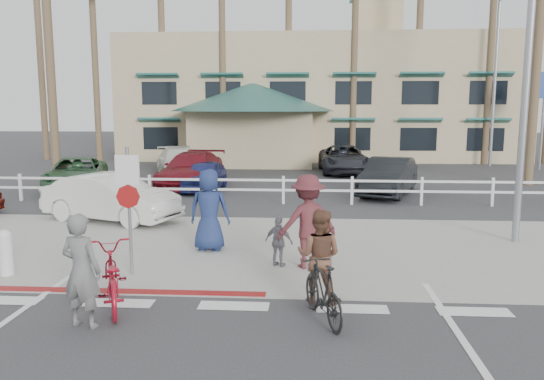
# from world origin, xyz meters

# --- Properties ---
(ground) EXTENTS (140.00, 140.00, 0.00)m
(ground) POSITION_xyz_m (0.00, 0.00, 0.00)
(ground) COLOR #333335
(sidewalk_plaza) EXTENTS (22.00, 7.00, 0.01)m
(sidewalk_plaza) POSITION_xyz_m (0.00, 4.50, 0.01)
(sidewalk_plaza) COLOR gray
(sidewalk_plaza) RESTS_ON ground
(cross_street) EXTENTS (40.00, 5.00, 0.01)m
(cross_street) POSITION_xyz_m (0.00, 8.50, 0.00)
(cross_street) COLOR #333335
(cross_street) RESTS_ON ground
(parking_lot) EXTENTS (50.00, 16.00, 0.01)m
(parking_lot) POSITION_xyz_m (0.00, 18.00, 0.00)
(parking_lot) COLOR #333335
(parking_lot) RESTS_ON ground
(curb_red) EXTENTS (7.00, 0.25, 0.02)m
(curb_red) POSITION_xyz_m (-3.00, 1.20, 0.01)
(curb_red) COLOR maroon
(curb_red) RESTS_ON ground
(rail_fence) EXTENTS (29.40, 0.16, 1.00)m
(rail_fence) POSITION_xyz_m (0.50, 10.50, 0.50)
(rail_fence) COLOR silver
(rail_fence) RESTS_ON ground
(building) EXTENTS (28.00, 16.00, 11.30)m
(building) POSITION_xyz_m (2.00, 31.00, 5.65)
(building) COLOR tan
(building) RESTS_ON ground
(sign_post) EXTENTS (0.50, 0.10, 2.90)m
(sign_post) POSITION_xyz_m (-2.30, 2.20, 1.45)
(sign_post) COLOR gray
(sign_post) RESTS_ON ground
(bollard_0) EXTENTS (0.26, 0.26, 0.95)m
(bollard_0) POSITION_xyz_m (-4.80, 2.00, 0.47)
(bollard_0) COLOR silver
(bollard_0) RESTS_ON ground
(streetlight_0) EXTENTS (0.60, 2.00, 9.00)m
(streetlight_0) POSITION_xyz_m (6.50, 5.50, 4.50)
(streetlight_0) COLOR gray
(streetlight_0) RESTS_ON ground
(streetlight_1) EXTENTS (0.60, 2.00, 9.50)m
(streetlight_1) POSITION_xyz_m (12.00, 24.00, 4.75)
(streetlight_1) COLOR gray
(streetlight_1) RESTS_ON ground
(info_sign) EXTENTS (1.20, 0.16, 5.60)m
(info_sign) POSITION_xyz_m (14.00, 22.00, 2.80)
(info_sign) COLOR navy
(info_sign) RESTS_ON ground
(palm_0) EXTENTS (4.00, 4.00, 15.00)m
(palm_0) POSITION_xyz_m (-16.00, 26.00, 7.50)
(palm_0) COLOR black
(palm_0) RESTS_ON ground
(palm_1) EXTENTS (4.00, 4.00, 13.00)m
(palm_1) POSITION_xyz_m (-12.00, 25.00, 6.50)
(palm_1) COLOR black
(palm_1) RESTS_ON ground
(palm_2) EXTENTS (4.00, 4.00, 16.00)m
(palm_2) POSITION_xyz_m (-8.00, 26.00, 8.00)
(palm_2) COLOR black
(palm_2) RESTS_ON ground
(palm_3) EXTENTS (4.00, 4.00, 14.00)m
(palm_3) POSITION_xyz_m (-4.00, 25.00, 7.00)
(palm_3) COLOR black
(palm_3) RESTS_ON ground
(palm_4) EXTENTS (4.00, 4.00, 15.00)m
(palm_4) POSITION_xyz_m (0.00, 26.00, 7.50)
(palm_4) COLOR black
(palm_4) RESTS_ON ground
(palm_5) EXTENTS (4.00, 4.00, 13.00)m
(palm_5) POSITION_xyz_m (4.00, 25.00, 6.50)
(palm_5) COLOR black
(palm_5) RESTS_ON ground
(palm_6) EXTENTS (4.00, 4.00, 17.00)m
(palm_6) POSITION_xyz_m (8.00, 26.00, 8.50)
(palm_6) COLOR black
(palm_6) RESTS_ON ground
(palm_7) EXTENTS (4.00, 4.00, 14.00)m
(palm_7) POSITION_xyz_m (12.00, 25.00, 7.00)
(palm_7) COLOR black
(palm_7) RESTS_ON ground
(palm_10) EXTENTS (4.00, 4.00, 12.00)m
(palm_10) POSITION_xyz_m (-10.00, 15.00, 6.00)
(palm_10) COLOR black
(palm_10) RESTS_ON ground
(palm_11) EXTENTS (4.00, 4.00, 14.00)m
(palm_11) POSITION_xyz_m (11.00, 16.00, 7.00)
(palm_11) COLOR black
(palm_11) RESTS_ON ground
(bike_red) EXTENTS (1.43, 2.13, 1.06)m
(bike_red) POSITION_xyz_m (-2.06, 0.44, 0.53)
(bike_red) COLOR maroon
(bike_red) RESTS_ON ground
(rider_red) EXTENTS (0.73, 0.56, 1.78)m
(rider_red) POSITION_xyz_m (-2.19, -0.37, 0.89)
(rider_red) COLOR slate
(rider_red) RESTS_ON ground
(bike_black) EXTENTS (0.96, 1.69, 0.98)m
(bike_black) POSITION_xyz_m (1.49, 0.09, 0.49)
(bike_black) COLOR black
(bike_black) RESTS_ON ground
(rider_black) EXTENTS (0.93, 0.81, 1.64)m
(rider_black) POSITION_xyz_m (1.44, 0.95, 0.82)
(rider_black) COLOR brown
(rider_black) RESTS_ON ground
(pedestrian_a) EXTENTS (1.45, 1.12, 1.98)m
(pedestrian_a) POSITION_xyz_m (1.25, 2.97, 0.99)
(pedestrian_a) COLOR #562328
(pedestrian_a) RESTS_ON ground
(pedestrian_child) EXTENTS (0.69, 0.50, 1.09)m
(pedestrian_child) POSITION_xyz_m (0.64, 2.97, 0.55)
(pedestrian_child) COLOR slate
(pedestrian_child) RESTS_ON ground
(pedestrian_b) EXTENTS (0.98, 0.66, 1.95)m
(pedestrian_b) POSITION_xyz_m (-1.07, 4.20, 0.97)
(pedestrian_b) COLOR navy
(pedestrian_b) RESTS_ON ground
(car_white_sedan) EXTENTS (4.53, 2.86, 1.41)m
(car_white_sedan) POSITION_xyz_m (-4.62, 7.31, 0.71)
(car_white_sedan) COLOR silver
(car_white_sedan) RESTS_ON ground
(lot_car_0) EXTENTS (3.58, 5.31, 1.35)m
(lot_car_0) POSITION_xyz_m (-8.30, 13.24, 0.68)
(lot_car_0) COLOR #29522F
(lot_car_0) RESTS_ON ground
(lot_car_1) EXTENTS (2.48, 5.24, 1.48)m
(lot_car_1) POSITION_xyz_m (-3.73, 14.45, 0.74)
(lot_car_1) COLOR maroon
(lot_car_1) RESTS_ON ground
(lot_car_2) EXTENTS (1.50, 3.63, 1.23)m
(lot_car_2) POSITION_xyz_m (-2.98, 13.48, 0.62)
(lot_car_2) COLOR navy
(lot_car_2) RESTS_ON ground
(lot_car_3) EXTENTS (2.97, 4.65, 1.45)m
(lot_car_3) POSITION_xyz_m (4.40, 12.79, 0.72)
(lot_car_3) COLOR black
(lot_car_3) RESTS_ON ground
(lot_car_4) EXTENTS (3.66, 5.31, 1.43)m
(lot_car_4) POSITION_xyz_m (-5.03, 17.72, 0.71)
(lot_car_4) COLOR silver
(lot_car_4) RESTS_ON ground
(lot_car_5) EXTENTS (2.60, 5.28, 1.44)m
(lot_car_5) POSITION_xyz_m (3.15, 19.97, 0.72)
(lot_car_5) COLOR #24262D
(lot_car_5) RESTS_ON ground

